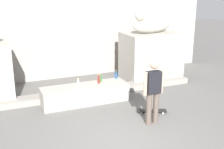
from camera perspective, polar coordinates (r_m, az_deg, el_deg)
name	(u,v)px	position (r m, az deg, el deg)	size (l,w,h in m)	color
ground_plane	(127,149)	(6.55, 2.86, -14.22)	(40.00, 40.00, 0.00)	#605E5B
pedestal_right	(151,57)	(10.96, 7.49, 3.45)	(2.02, 1.35, 1.75)	#A39E93
statue_reclining_right	(151,25)	(10.73, 7.57, 9.46)	(1.67, 0.82, 0.78)	#B3B09E
ledge_block	(85,94)	(8.89, -5.23, -3.77)	(2.58, 0.77, 0.52)	#A39E93
skater	(153,89)	(7.36, 7.95, -2.82)	(0.54, 0.23, 1.67)	brown
skateboard	(152,111)	(8.28, 7.69, -6.92)	(0.81, 0.50, 0.08)	black
bottle_clear	(78,84)	(8.56, -6.54, -1.87)	(0.07, 0.07, 0.30)	silver
bottle_green	(101,79)	(9.08, -2.21, -0.82)	(0.06, 0.06, 0.26)	#1E722D
bottle_red	(99,80)	(8.95, -2.56, -0.99)	(0.06, 0.06, 0.29)	red
bottle_blue	(116,75)	(9.42, 0.81, -0.15)	(0.07, 0.07, 0.26)	#194C99
stair_step	(80,93)	(9.44, -6.21, -3.65)	(7.91, 0.50, 0.19)	gray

